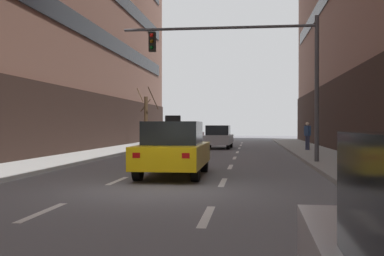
% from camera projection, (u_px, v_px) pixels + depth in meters
% --- Properties ---
extents(ground_plane, '(120.00, 120.00, 0.00)m').
position_uv_depth(ground_plane, '(156.00, 191.00, 11.56)').
color(ground_plane, slate).
extents(lane_stripe_l1_s3, '(0.16, 2.00, 0.01)m').
position_uv_depth(lane_stripe_l1_s3, '(42.00, 212.00, 8.77)').
color(lane_stripe_l1_s3, silver).
rests_on(lane_stripe_l1_s3, ground).
extents(lane_stripe_l1_s4, '(0.16, 2.00, 0.01)m').
position_uv_depth(lane_stripe_l1_s4, '(118.00, 181.00, 13.74)').
color(lane_stripe_l1_s4, silver).
rests_on(lane_stripe_l1_s4, ground).
extents(lane_stripe_l1_s5, '(0.16, 2.00, 0.01)m').
position_uv_depth(lane_stripe_l1_s5, '(153.00, 166.00, 18.70)').
color(lane_stripe_l1_s5, silver).
rests_on(lane_stripe_l1_s5, ground).
extents(lane_stripe_l1_s6, '(0.16, 2.00, 0.01)m').
position_uv_depth(lane_stripe_l1_s6, '(173.00, 157.00, 23.66)').
color(lane_stripe_l1_s6, silver).
rests_on(lane_stripe_l1_s6, ground).
extents(lane_stripe_l1_s7, '(0.16, 2.00, 0.01)m').
position_uv_depth(lane_stripe_l1_s7, '(187.00, 152.00, 28.62)').
color(lane_stripe_l1_s7, silver).
rests_on(lane_stripe_l1_s7, ground).
extents(lane_stripe_l1_s8, '(0.16, 2.00, 0.01)m').
position_uv_depth(lane_stripe_l1_s8, '(196.00, 148.00, 33.58)').
color(lane_stripe_l1_s8, silver).
rests_on(lane_stripe_l1_s8, ground).
extents(lane_stripe_l1_s9, '(0.16, 2.00, 0.01)m').
position_uv_depth(lane_stripe_l1_s9, '(203.00, 145.00, 38.55)').
color(lane_stripe_l1_s9, silver).
rests_on(lane_stripe_l1_s9, ground).
extents(lane_stripe_l1_s10, '(0.16, 2.00, 0.01)m').
position_uv_depth(lane_stripe_l1_s10, '(208.00, 143.00, 43.51)').
color(lane_stripe_l1_s10, silver).
rests_on(lane_stripe_l1_s10, ground).
extents(lane_stripe_l2_s3, '(0.16, 2.00, 0.01)m').
position_uv_depth(lane_stripe_l2_s3, '(207.00, 216.00, 8.40)').
color(lane_stripe_l2_s3, silver).
rests_on(lane_stripe_l2_s3, ground).
extents(lane_stripe_l2_s4, '(0.16, 2.00, 0.01)m').
position_uv_depth(lane_stripe_l2_s4, '(223.00, 182.00, 13.36)').
color(lane_stripe_l2_s4, silver).
rests_on(lane_stripe_l2_s4, ground).
extents(lane_stripe_l2_s5, '(0.16, 2.00, 0.01)m').
position_uv_depth(lane_stripe_l2_s5, '(230.00, 167.00, 18.32)').
color(lane_stripe_l2_s5, silver).
rests_on(lane_stripe_l2_s5, ground).
extents(lane_stripe_l2_s6, '(0.16, 2.00, 0.01)m').
position_uv_depth(lane_stripe_l2_s6, '(235.00, 158.00, 23.28)').
color(lane_stripe_l2_s6, silver).
rests_on(lane_stripe_l2_s6, ground).
extents(lane_stripe_l2_s7, '(0.16, 2.00, 0.01)m').
position_uv_depth(lane_stripe_l2_s7, '(237.00, 152.00, 28.25)').
color(lane_stripe_l2_s7, silver).
rests_on(lane_stripe_l2_s7, ground).
extents(lane_stripe_l2_s8, '(0.16, 2.00, 0.01)m').
position_uv_depth(lane_stripe_l2_s8, '(239.00, 148.00, 33.21)').
color(lane_stripe_l2_s8, silver).
rests_on(lane_stripe_l2_s8, ground).
extents(lane_stripe_l2_s9, '(0.16, 2.00, 0.01)m').
position_uv_depth(lane_stripe_l2_s9, '(241.00, 145.00, 38.17)').
color(lane_stripe_l2_s9, silver).
rests_on(lane_stripe_l2_s9, ground).
extents(lane_stripe_l2_s10, '(0.16, 2.00, 0.01)m').
position_uv_depth(lane_stripe_l2_s10, '(242.00, 143.00, 43.13)').
color(lane_stripe_l2_s10, silver).
rests_on(lane_stripe_l2_s10, ground).
extents(car_driving_0, '(1.92, 4.33, 1.60)m').
position_uv_depth(car_driving_0, '(218.00, 137.00, 32.75)').
color(car_driving_0, black).
rests_on(car_driving_0, ground).
extents(taxi_driving_1, '(1.97, 4.64, 1.92)m').
position_uv_depth(taxi_driving_1, '(174.00, 149.00, 14.97)').
color(taxi_driving_1, black).
rests_on(taxi_driving_1, ground).
extents(car_driving_2, '(2.09, 4.58, 1.69)m').
position_uv_depth(car_driving_2, '(190.00, 134.00, 41.26)').
color(car_driving_2, black).
rests_on(car_driving_2, ground).
extents(traffic_signal_0, '(8.15, 0.35, 5.96)m').
position_uv_depth(traffic_signal_0, '(255.00, 61.00, 19.61)').
color(traffic_signal_0, '#4C4C51').
rests_on(traffic_signal_0, sidewalk_right).
extents(street_tree_0, '(1.68, 1.44, 4.39)m').
position_uv_depth(street_tree_0, '(146.00, 119.00, 36.53)').
color(street_tree_0, '#4C3823').
rests_on(street_tree_0, sidewalk_left).
extents(pedestrian_0, '(0.37, 0.43, 1.67)m').
position_uv_depth(pedestrian_0, '(307.00, 134.00, 28.22)').
color(pedestrian_0, '#383D59').
rests_on(pedestrian_0, sidewalk_right).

